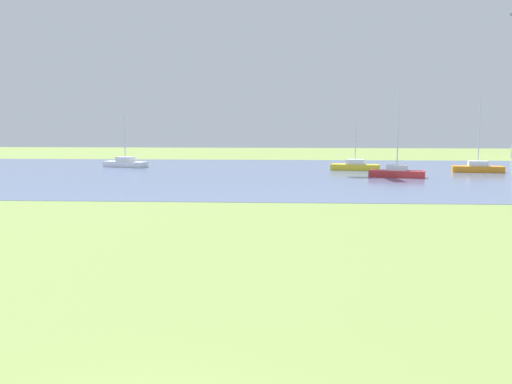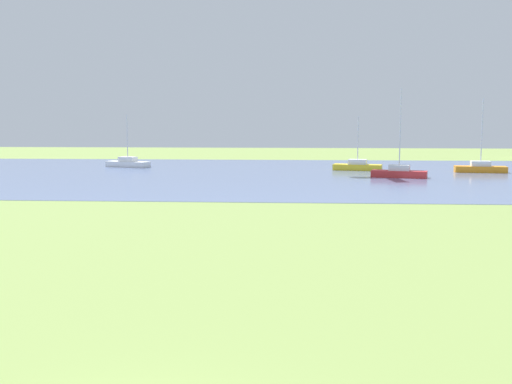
{
  "view_description": "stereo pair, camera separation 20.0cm",
  "coord_description": "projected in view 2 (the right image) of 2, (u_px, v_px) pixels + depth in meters",
  "views": [
    {
      "loc": [
        2.72,
        -9.03,
        5.28
      ],
      "look_at": [
        0.97,
        20.49,
        1.8
      ],
      "focal_mm": 44.42,
      "sensor_mm": 36.0,
      "label": 1
    },
    {
      "loc": [
        2.92,
        -9.02,
        5.28
      ],
      "look_at": [
        0.97,
        20.49,
        1.8
      ],
      "focal_mm": 44.42,
      "sensor_mm": 36.0,
      "label": 2
    }
  ],
  "objects": [
    {
      "name": "ground_plane",
      "position": [
        239.0,
        224.0,
        31.55
      ],
      "size": [
        160.0,
        160.0,
        0.0
      ],
      "primitive_type": "plane",
      "color": "#7F994C"
    },
    {
      "name": "water_surface",
      "position": [
        266.0,
        174.0,
        59.29
      ],
      "size": [
        140.0,
        40.0,
        0.02
      ],
      "primitive_type": "cube",
      "color": "slate",
      "rests_on": "ground"
    },
    {
      "name": "sailboat_red",
      "position": [
        399.0,
        172.0,
        55.91
      ],
      "size": [
        5.02,
        2.65,
        7.85
      ],
      "color": "red",
      "rests_on": "water_surface"
    },
    {
      "name": "sailboat_yellow",
      "position": [
        357.0,
        166.0,
        63.43
      ],
      "size": [
        5.01,
        2.51,
        5.42
      ],
      "color": "yellow",
      "rests_on": "water_surface"
    },
    {
      "name": "sailboat_orange",
      "position": [
        480.0,
        168.0,
        61.04
      ],
      "size": [
        4.94,
        2.03,
        7.15
      ],
      "color": "orange",
      "rests_on": "water_surface"
    },
    {
      "name": "sailboat_white",
      "position": [
        128.0,
        163.0,
        67.63
      ],
      "size": [
        5.03,
        2.96,
        5.57
      ],
      "color": "white",
      "rests_on": "water_surface"
    }
  ]
}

